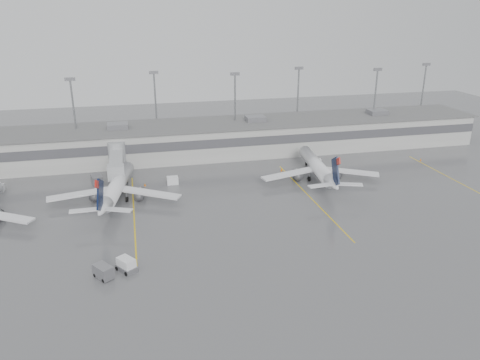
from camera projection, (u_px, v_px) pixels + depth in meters
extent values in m
plane|color=#545457|center=(258.00, 268.00, 69.07)|extent=(260.00, 260.00, 0.00)
cube|color=#A6A6A0|center=(199.00, 140.00, 120.59)|extent=(150.00, 16.00, 8.00)
cube|color=#47474C|center=(204.00, 145.00, 112.90)|extent=(150.00, 0.15, 2.20)
cube|color=#606060|center=(199.00, 125.00, 119.18)|extent=(152.00, 17.00, 0.30)
cube|color=slate|center=(377.00, 112.00, 129.64)|extent=(5.00, 4.00, 1.30)
cylinder|color=gray|center=(75.00, 121.00, 113.89)|extent=(0.44, 0.44, 20.00)
cube|color=slate|center=(70.00, 79.00, 110.34)|extent=(2.40, 0.50, 0.80)
cylinder|color=gray|center=(156.00, 111.00, 125.03)|extent=(0.44, 0.44, 20.00)
cube|color=slate|center=(154.00, 73.00, 121.47)|extent=(2.40, 0.50, 0.80)
cylinder|color=gray|center=(235.00, 113.00, 122.47)|extent=(0.44, 0.44, 20.00)
cube|color=slate|center=(235.00, 74.00, 118.92)|extent=(2.40, 0.50, 0.80)
cylinder|color=gray|center=(298.00, 105.00, 133.60)|extent=(0.44, 0.44, 20.00)
cube|color=slate|center=(299.00, 68.00, 130.05)|extent=(2.40, 0.50, 0.80)
cylinder|color=gray|center=(374.00, 106.00, 131.05)|extent=(0.44, 0.44, 20.00)
cube|color=slate|center=(378.00, 69.00, 127.49)|extent=(2.40, 0.50, 0.80)
cylinder|color=gray|center=(422.00, 99.00, 142.18)|extent=(0.44, 0.44, 20.00)
cube|color=slate|center=(427.00, 64.00, 138.63)|extent=(2.40, 0.50, 0.80)
cylinder|color=gray|center=(117.00, 156.00, 109.07)|extent=(4.00, 4.00, 7.00)
cube|color=gray|center=(117.00, 161.00, 102.86)|extent=(2.80, 13.00, 2.60)
cube|color=gray|center=(116.00, 172.00, 96.02)|extent=(3.40, 2.40, 3.00)
cylinder|color=gray|center=(117.00, 186.00, 97.03)|extent=(0.70, 0.70, 2.80)
cube|color=black|center=(118.00, 190.00, 97.40)|extent=(2.20, 1.20, 0.70)
cube|color=yellow|center=(134.00, 214.00, 87.21)|extent=(0.25, 40.00, 0.01)
cube|color=yellow|center=(310.00, 197.00, 94.72)|extent=(0.25, 40.00, 0.01)
cube|color=yellow|center=(461.00, 183.00, 102.22)|extent=(0.25, 40.00, 0.01)
cube|color=white|center=(3.00, 216.00, 81.56)|extent=(11.35, 7.58, 0.31)
cylinder|color=white|center=(118.00, 185.00, 93.34)|extent=(6.78, 21.24, 2.87)
cone|color=white|center=(128.00, 166.00, 104.47)|extent=(3.33, 3.17, 2.87)
cone|color=white|center=(102.00, 209.00, 81.28)|extent=(3.72, 5.24, 2.87)
cube|color=white|center=(80.00, 194.00, 90.83)|extent=(12.67, 4.03, 0.34)
cube|color=white|center=(150.00, 193.00, 91.36)|extent=(12.11, 8.19, 0.34)
cube|color=black|center=(100.00, 195.00, 79.86)|extent=(1.30, 5.35, 6.27)
cube|color=#AB130D|center=(97.00, 184.00, 77.82)|extent=(0.65, 1.96, 1.82)
cylinder|color=black|center=(127.00, 181.00, 102.27)|extent=(0.49, 0.91, 0.86)
cylinder|color=black|center=(106.00, 200.00, 92.29)|extent=(0.62, 1.12, 1.05)
cylinder|color=black|center=(127.00, 199.00, 92.44)|extent=(0.62, 1.12, 1.05)
cylinder|color=white|center=(316.00, 165.00, 104.64)|extent=(5.42, 21.56, 2.91)
cone|color=white|center=(304.00, 150.00, 115.85)|extent=(3.21, 3.04, 2.91)
cone|color=white|center=(334.00, 184.00, 92.47)|extent=(3.47, 5.17, 2.91)
cube|color=white|center=(289.00, 174.00, 101.66)|extent=(12.87, 4.93, 0.34)
cube|color=white|center=(350.00, 172.00, 103.09)|extent=(12.52, 7.58, 0.34)
cube|color=black|center=(336.00, 172.00, 91.04)|extent=(0.94, 5.46, 6.35)
cube|color=#AB130D|center=(338.00, 161.00, 88.98)|extent=(0.52, 1.99, 1.84)
cylinder|color=black|center=(306.00, 164.00, 113.64)|extent=(0.44, 0.91, 0.87)
cylinder|color=black|center=(309.00, 179.00, 103.44)|extent=(0.56, 1.11, 1.07)
cylinder|color=black|center=(327.00, 178.00, 103.87)|extent=(0.56, 1.11, 1.07)
cube|color=white|center=(126.00, 265.00, 68.11)|extent=(2.93, 3.17, 2.02)
cube|color=slate|center=(127.00, 268.00, 68.33)|extent=(3.37, 3.67, 0.79)
cylinder|color=black|center=(117.00, 268.00, 68.42)|extent=(0.56, 0.66, 0.63)
cylinder|color=black|center=(127.00, 264.00, 69.68)|extent=(0.56, 0.66, 0.63)
cylinder|color=black|center=(126.00, 274.00, 67.03)|extent=(0.56, 0.66, 0.63)
cylinder|color=black|center=(136.00, 269.00, 68.29)|extent=(0.56, 0.66, 0.63)
cube|color=slate|center=(103.00, 271.00, 66.33)|extent=(3.13, 3.44, 1.82)
cylinder|color=black|center=(95.00, 275.00, 66.72)|extent=(0.54, 0.63, 0.60)
cylinder|color=black|center=(113.00, 276.00, 66.44)|extent=(0.54, 0.63, 0.60)
cube|color=white|center=(173.00, 180.00, 101.53)|extent=(2.41, 1.62, 1.70)
cube|color=white|center=(316.00, 162.00, 113.32)|extent=(2.64, 2.05, 1.67)
cube|color=slate|center=(97.00, 180.00, 101.11)|extent=(2.89, 3.82, 2.13)
cone|color=orange|center=(145.00, 185.00, 100.61)|extent=(0.40, 0.40, 0.64)
cone|color=orange|center=(281.00, 169.00, 109.71)|extent=(0.51, 0.51, 0.80)
cone|color=orange|center=(421.00, 160.00, 117.10)|extent=(0.38, 0.38, 0.60)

